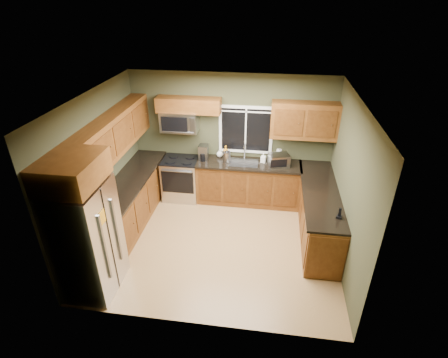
% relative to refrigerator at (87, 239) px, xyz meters
% --- Properties ---
extents(floor, '(4.20, 4.20, 0.00)m').
position_rel_refrigerator_xyz_m(floor, '(1.74, 1.30, -0.90)').
color(floor, olive).
rests_on(floor, ground).
extents(ceiling, '(4.20, 4.20, 0.00)m').
position_rel_refrigerator_xyz_m(ceiling, '(1.74, 1.30, 1.80)').
color(ceiling, white).
rests_on(ceiling, back_wall).
extents(back_wall, '(4.20, 0.00, 4.20)m').
position_rel_refrigerator_xyz_m(back_wall, '(1.74, 3.10, 0.45)').
color(back_wall, '#393B25').
rests_on(back_wall, ground).
extents(front_wall, '(4.20, 0.00, 4.20)m').
position_rel_refrigerator_xyz_m(front_wall, '(1.74, -0.50, 0.45)').
color(front_wall, '#393B25').
rests_on(front_wall, ground).
extents(left_wall, '(0.00, 3.60, 3.60)m').
position_rel_refrigerator_xyz_m(left_wall, '(-0.36, 1.30, 0.45)').
color(left_wall, '#393B25').
rests_on(left_wall, ground).
extents(right_wall, '(0.00, 3.60, 3.60)m').
position_rel_refrigerator_xyz_m(right_wall, '(3.84, 1.30, 0.45)').
color(right_wall, '#393B25').
rests_on(right_wall, ground).
extents(window, '(1.12, 0.03, 1.02)m').
position_rel_refrigerator_xyz_m(window, '(2.04, 3.08, 0.65)').
color(window, white).
rests_on(window, back_wall).
extents(base_cabinets_left, '(0.60, 2.65, 0.90)m').
position_rel_refrigerator_xyz_m(base_cabinets_left, '(-0.06, 1.78, -0.45)').
color(base_cabinets_left, brown).
rests_on(base_cabinets_left, ground).
extents(countertop_left, '(0.65, 2.65, 0.04)m').
position_rel_refrigerator_xyz_m(countertop_left, '(-0.04, 1.78, 0.02)').
color(countertop_left, black).
rests_on(countertop_left, base_cabinets_left).
extents(base_cabinets_back, '(2.17, 0.60, 0.90)m').
position_rel_refrigerator_xyz_m(base_cabinets_back, '(2.15, 2.80, -0.45)').
color(base_cabinets_back, brown).
rests_on(base_cabinets_back, ground).
extents(countertop_back, '(2.17, 0.65, 0.04)m').
position_rel_refrigerator_xyz_m(countertop_back, '(2.15, 2.78, 0.02)').
color(countertop_back, black).
rests_on(countertop_back, base_cabinets_back).
extents(base_cabinets_peninsula, '(0.60, 2.52, 0.90)m').
position_rel_refrigerator_xyz_m(base_cabinets_peninsula, '(3.54, 1.84, -0.45)').
color(base_cabinets_peninsula, brown).
rests_on(base_cabinets_peninsula, ground).
extents(countertop_peninsula, '(0.65, 2.50, 0.04)m').
position_rel_refrigerator_xyz_m(countertop_peninsula, '(3.51, 1.85, 0.02)').
color(countertop_peninsula, black).
rests_on(countertop_peninsula, base_cabinets_peninsula).
extents(upper_cabinets_left, '(0.33, 2.65, 0.72)m').
position_rel_refrigerator_xyz_m(upper_cabinets_left, '(-0.20, 1.78, 0.96)').
color(upper_cabinets_left, brown).
rests_on(upper_cabinets_left, left_wall).
extents(upper_cabinets_back_left, '(1.30, 0.33, 0.30)m').
position_rel_refrigerator_xyz_m(upper_cabinets_back_left, '(0.89, 2.94, 1.17)').
color(upper_cabinets_back_left, brown).
rests_on(upper_cabinets_back_left, back_wall).
extents(upper_cabinets_back_right, '(1.30, 0.33, 0.72)m').
position_rel_refrigerator_xyz_m(upper_cabinets_back_right, '(3.19, 2.94, 0.96)').
color(upper_cabinets_back_right, brown).
rests_on(upper_cabinets_back_right, back_wall).
extents(upper_cabinet_over_fridge, '(0.72, 0.90, 0.38)m').
position_rel_refrigerator_xyz_m(upper_cabinet_over_fridge, '(-0.00, 0.00, 1.13)').
color(upper_cabinet_over_fridge, brown).
rests_on(upper_cabinet_over_fridge, left_wall).
extents(refrigerator, '(0.74, 0.90, 1.80)m').
position_rel_refrigerator_xyz_m(refrigerator, '(0.00, 0.00, 0.00)').
color(refrigerator, '#B7B7BC').
rests_on(refrigerator, ground).
extents(range, '(0.76, 0.69, 0.94)m').
position_rel_refrigerator_xyz_m(range, '(0.69, 2.77, -0.43)').
color(range, '#B7B7BC').
rests_on(range, ground).
extents(microwave, '(0.76, 0.41, 0.42)m').
position_rel_refrigerator_xyz_m(microwave, '(0.69, 2.91, 0.83)').
color(microwave, '#B7B7BC').
rests_on(microwave, back_wall).
extents(sink, '(0.60, 0.42, 0.36)m').
position_rel_refrigerator_xyz_m(sink, '(2.04, 2.79, 0.05)').
color(sink, slate).
rests_on(sink, countertop_back).
extents(toaster_oven, '(0.47, 0.41, 0.25)m').
position_rel_refrigerator_xyz_m(toaster_oven, '(2.76, 2.74, 0.16)').
color(toaster_oven, '#B7B7BC').
rests_on(toaster_oven, countertop_back).
extents(coffee_maker, '(0.20, 0.27, 0.32)m').
position_rel_refrigerator_xyz_m(coffee_maker, '(1.18, 2.83, 0.19)').
color(coffee_maker, slate).
rests_on(coffee_maker, countertop_back).
extents(kettle, '(0.19, 0.19, 0.28)m').
position_rel_refrigerator_xyz_m(kettle, '(1.69, 2.76, 0.17)').
color(kettle, '#B7B7BC').
rests_on(kettle, countertop_back).
extents(paper_towel_roll, '(0.11, 0.11, 0.28)m').
position_rel_refrigerator_xyz_m(paper_towel_roll, '(2.75, 2.98, 0.17)').
color(paper_towel_roll, white).
rests_on(paper_towel_roll, countertop_back).
extents(soap_bottle_a, '(0.14, 0.14, 0.31)m').
position_rel_refrigerator_xyz_m(soap_bottle_a, '(1.65, 2.88, 0.20)').
color(soap_bottle_a, orange).
rests_on(soap_bottle_a, countertop_back).
extents(soap_bottle_b, '(0.11, 0.11, 0.21)m').
position_rel_refrigerator_xyz_m(soap_bottle_b, '(2.44, 2.86, 0.14)').
color(soap_bottle_b, white).
rests_on(soap_bottle_b, countertop_back).
extents(soap_bottle_c, '(0.16, 0.16, 0.17)m').
position_rel_refrigerator_xyz_m(soap_bottle_c, '(1.50, 3.00, 0.13)').
color(soap_bottle_c, white).
rests_on(soap_bottle_c, countertop_back).
extents(cordless_phone, '(0.11, 0.11, 0.18)m').
position_rel_refrigerator_xyz_m(cordless_phone, '(3.72, 1.02, 0.09)').
color(cordless_phone, black).
rests_on(cordless_phone, countertop_peninsula).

